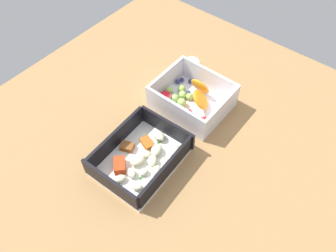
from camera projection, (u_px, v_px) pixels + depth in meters
The scene contains 4 objects.
table_surface at pixel (173, 133), 71.13cm from camera, with size 80.00×80.00×2.00cm, color #9E7547.
pasta_container at pixel (142, 157), 64.32cm from camera, with size 17.61×13.70×5.01cm.
fruit_bowl at pixel (192, 98), 72.96cm from camera, with size 13.15×15.48×6.20cm.
paper_cup_liner at pixel (192, 64), 81.83cm from camera, with size 3.64×3.64×1.66cm, color white.
Camera 1 is at (-33.58, -25.71, 58.21)cm, focal length 35.35 mm.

